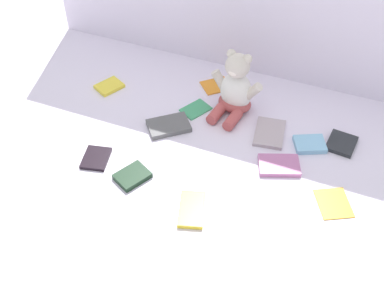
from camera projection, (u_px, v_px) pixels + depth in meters
name	position (u px, v px, depth m)	size (l,w,h in m)	color
ground_plane	(200.00, 145.00, 1.59)	(3.20, 3.20, 0.00)	silver
teddy_bear	(235.00, 90.00, 1.65)	(0.19, 0.18, 0.23)	white
book_case_0	(342.00, 143.00, 1.58)	(0.09, 0.10, 0.01)	#232729
book_case_1	(132.00, 176.00, 1.48)	(0.08, 0.10, 0.02)	black
book_case_2	(169.00, 126.00, 1.64)	(0.09, 0.14, 0.02)	#535354
book_case_3	(109.00, 86.00, 1.79)	(0.07, 0.09, 0.01)	yellow
book_case_4	(279.00, 166.00, 1.51)	(0.09, 0.12, 0.02)	#B16697
book_case_5	(310.00, 144.00, 1.58)	(0.08, 0.10, 0.02)	#7DB9DC
book_case_6	(196.00, 109.00, 1.71)	(0.07, 0.10, 0.01)	#399661
book_case_7	(96.00, 158.00, 1.54)	(0.08, 0.10, 0.01)	black
book_case_8	(216.00, 85.00, 1.80)	(0.08, 0.10, 0.01)	orange
book_case_9	(334.00, 203.00, 1.41)	(0.09, 0.11, 0.01)	orange
book_case_10	(192.00, 209.00, 1.39)	(0.07, 0.12, 0.01)	yellow
book_case_11	(270.00, 133.00, 1.62)	(0.09, 0.13, 0.01)	#A7989D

